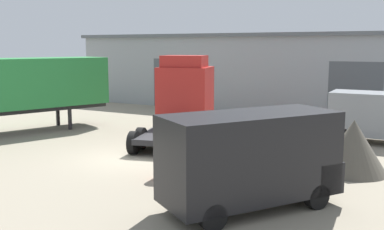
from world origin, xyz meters
name	(u,v)px	position (x,y,z in m)	size (l,w,h in m)	color
ground_plane	(132,157)	(0.00, 0.00, 0.00)	(60.00, 60.00, 0.00)	gray
warehouse_building	(274,70)	(0.00, 18.10, 2.71)	(29.98, 8.70, 5.40)	#93999E
tractor_unit_red	(183,99)	(-0.28, 4.76, 1.92)	(4.03, 6.69, 4.07)	red
delivery_van_black	(254,157)	(6.48, -3.08, 1.47)	(4.50, 5.32, 2.72)	black
delivery_van_grey	(383,116)	(8.70, 7.86, 1.30)	(5.11, 2.05, 2.38)	gray
gravel_pile	(353,146)	(8.33, 1.99, 0.97)	(2.43, 2.43, 1.94)	#565147
oil_drum	(162,166)	(2.69, -1.93, 0.44)	(0.58, 0.58, 0.88)	#B22D23
traffic_cone	(173,159)	(2.14, -0.27, 0.25)	(0.40, 0.40, 0.55)	black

